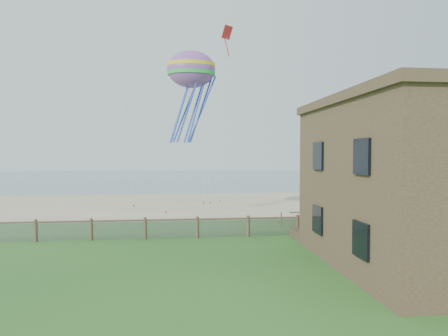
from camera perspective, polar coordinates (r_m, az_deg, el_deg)
The scene contains 8 objects.
ground at distance 17.83m, azimuth -2.90°, elevation -13.91°, with size 160.00×160.00×0.00m, color #23551D.
sand_beach at distance 39.43m, azimuth -4.90°, elevation -5.12°, with size 72.00×20.00×0.02m, color tan.
ocean at distance 83.26m, azimuth -5.73°, elevation -1.37°, with size 160.00×68.00×0.02m, color slate.
chainlink_fence at distance 23.54m, azimuth -3.82°, elevation -8.62°, with size 36.20×0.20×1.25m, color brown, non-canonical shape.
motel_deck at distance 26.61m, azimuth 25.84°, elevation -8.24°, with size 15.00×2.00×0.50m, color brown.
picnic_table at distance 24.02m, azimuth 13.85°, elevation -8.84°, with size 1.87×1.41×0.79m, color brown, non-canonical shape.
octopus_kite at distance 30.15m, azimuth -4.69°, elevation 10.37°, with size 3.56×2.51×7.32m, color #F9276F, non-canonical shape.
kite_red at distance 37.42m, azimuth 0.46°, elevation 18.01°, with size 1.17×0.70×2.26m, color red, non-canonical shape.
Camera 1 is at (-1.06, -17.11, 4.89)m, focal length 32.00 mm.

